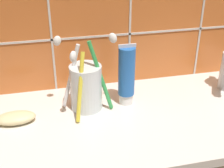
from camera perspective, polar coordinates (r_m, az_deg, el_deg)
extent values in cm
cube|color=silver|center=(71.74, 5.13, -6.34)|extent=(78.12, 34.54, 2.00)
cube|color=#C6662D|center=(78.93, 1.79, 12.60)|extent=(88.12, 1.50, 40.81)
cube|color=beige|center=(79.58, 1.90, 9.04)|extent=(88.12, 0.24, 0.50)
cube|color=beige|center=(75.67, -11.29, 11.41)|extent=(0.50, 0.24, 40.81)
cube|color=beige|center=(78.65, 3.36, 12.51)|extent=(0.50, 0.24, 40.81)
cube|color=beige|center=(86.06, 16.28, 12.83)|extent=(0.50, 0.24, 40.81)
cylinder|color=silver|center=(71.18, -4.75, -0.65)|extent=(7.28, 7.28, 10.66)
cylinder|color=green|center=(69.34, -2.10, 1.49)|extent=(5.62, 3.12, 16.27)
ellipsoid|color=white|center=(65.28, 0.15, 8.42)|extent=(2.59, 2.09, 2.60)
cylinder|color=white|center=(70.63, -7.56, 1.36)|extent=(5.00, 1.33, 15.34)
ellipsoid|color=white|center=(67.31, -10.01, 7.79)|extent=(2.31, 1.49, 2.56)
cylinder|color=yellow|center=(66.76, -5.82, -0.59)|extent=(3.53, 5.61, 14.60)
ellipsoid|color=white|center=(60.82, -7.11, 4.95)|extent=(2.23, 2.66, 2.64)
cylinder|color=white|center=(74.87, 2.57, -2.58)|extent=(3.28, 3.28, 2.56)
cylinder|color=blue|center=(71.53, 2.69, 2.33)|extent=(3.85, 3.85, 11.66)
cube|color=silver|center=(69.06, 2.81, 6.99)|extent=(4.05, 0.36, 0.80)
ellipsoid|color=beige|center=(70.94, -17.20, -5.94)|extent=(8.53, 4.62, 2.41)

